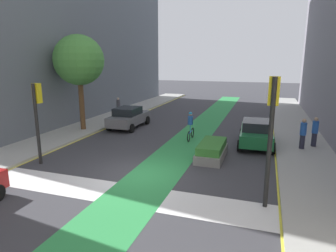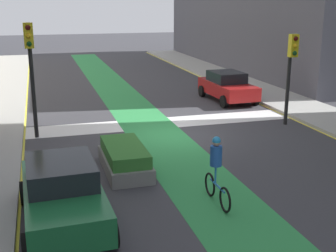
# 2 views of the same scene
# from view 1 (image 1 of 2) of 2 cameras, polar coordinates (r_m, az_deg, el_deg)

# --- Properties ---
(ground_plane) EXTENTS (120.00, 120.00, 0.00)m
(ground_plane) POSITION_cam_1_polar(r_m,az_deg,el_deg) (13.39, -5.90, -9.38)
(ground_plane) COLOR #38383D
(bike_lane_paint) EXTENTS (2.40, 60.00, 0.01)m
(bike_lane_paint) POSITION_cam_1_polar(r_m,az_deg,el_deg) (13.12, -2.87, -9.79)
(bike_lane_paint) COLOR #2D8C47
(bike_lane_paint) RESTS_ON ground_plane
(crosswalk_band) EXTENTS (12.00, 1.80, 0.01)m
(crosswalk_band) POSITION_cam_1_polar(r_m,az_deg,el_deg) (11.76, -10.00, -12.77)
(crosswalk_band) COLOR silver
(crosswalk_band) RESTS_ON ground_plane
(sidewalk_left) EXTENTS (3.00, 60.00, 0.15)m
(sidewalk_left) POSITION_cam_1_polar(r_m,az_deg,el_deg) (17.69, -28.74, -5.13)
(sidewalk_left) COLOR #9E9E99
(sidewalk_left) RESTS_ON ground_plane
(curb_stripe_left) EXTENTS (0.16, 60.00, 0.01)m
(curb_stripe_left) POSITION_cam_1_polar(r_m,az_deg,el_deg) (16.66, -25.17, -6.05)
(curb_stripe_left) COLOR yellow
(curb_stripe_left) RESTS_ON ground_plane
(sidewalk_right) EXTENTS (3.00, 60.00, 0.15)m
(sidewalk_right) POSITION_cam_1_polar(r_m,az_deg,el_deg) (12.52, 28.04, -12.15)
(sidewalk_right) COLOR #9E9E99
(sidewalk_right) RESTS_ON ground_plane
(curb_stripe_right) EXTENTS (0.16, 60.00, 0.01)m
(curb_stripe_right) POSITION_cam_1_polar(r_m,az_deg,el_deg) (12.37, 21.00, -12.13)
(curb_stripe_right) COLOR yellow
(curb_stripe_right) RESTS_ON ground_plane
(traffic_signal_near_right) EXTENTS (0.35, 0.52, 4.52)m
(traffic_signal_near_right) POSITION_cam_1_polar(r_m,az_deg,el_deg) (10.27, 19.69, 1.50)
(traffic_signal_near_right) COLOR black
(traffic_signal_near_right) RESTS_ON ground_plane
(traffic_signal_near_left) EXTENTS (0.35, 0.52, 3.96)m
(traffic_signal_near_left) POSITION_cam_1_polar(r_m,az_deg,el_deg) (15.39, -24.27, 3.26)
(traffic_signal_near_left) COLOR black
(traffic_signal_near_left) RESTS_ON ground_plane
(car_grey_left_far) EXTENTS (2.02, 4.20, 1.57)m
(car_grey_left_far) POSITION_cam_1_polar(r_m,az_deg,el_deg) (22.31, -7.73, 1.73)
(car_grey_left_far) COLOR slate
(car_grey_left_far) RESTS_ON ground_plane
(car_green_right_far) EXTENTS (2.16, 4.27, 1.57)m
(car_green_right_far) POSITION_cam_1_polar(r_m,az_deg,el_deg) (18.19, 16.93, -1.24)
(car_green_right_far) COLOR #196033
(car_green_right_far) RESTS_ON ground_plane
(cyclist_in_lane) EXTENTS (0.32, 1.73, 1.86)m
(cyclist_in_lane) POSITION_cam_1_polar(r_m,az_deg,el_deg) (18.62, 4.44, 0.13)
(cyclist_in_lane) COLOR black
(cyclist_in_lane) RESTS_ON ground_plane
(pedestrian_sidewalk_right_a) EXTENTS (0.34, 0.34, 1.71)m
(pedestrian_sidewalk_right_a) POSITION_cam_1_polar(r_m,az_deg,el_deg) (18.75, 26.85, -0.98)
(pedestrian_sidewalk_right_a) COLOR #262638
(pedestrian_sidewalk_right_a) RESTS_ON sidewalk_right
(pedestrian_sidewalk_left_a) EXTENTS (0.34, 0.34, 1.59)m
(pedestrian_sidewalk_left_a) POSITION_cam_1_polar(r_m,az_deg,el_deg) (26.81, -9.70, 3.85)
(pedestrian_sidewalk_left_a) COLOR #262638
(pedestrian_sidewalk_left_a) RESTS_ON sidewalk_left
(pedestrian_sidewalk_right_b) EXTENTS (0.34, 0.34, 1.72)m
(pedestrian_sidewalk_right_b) POSITION_cam_1_polar(r_m,az_deg,el_deg) (17.95, 24.95, -1.33)
(pedestrian_sidewalk_right_b) COLOR #262638
(pedestrian_sidewalk_right_b) RESTS_ON sidewalk_right
(street_tree_near) EXTENTS (3.46, 3.46, 6.63)m
(street_tree_near) POSITION_cam_1_polar(r_m,az_deg,el_deg) (21.48, -17.08, 12.18)
(street_tree_near) COLOR brown
(street_tree_near) RESTS_ON sidewalk_left
(median_planter) EXTENTS (1.32, 2.95, 0.85)m
(median_planter) POSITION_cam_1_polar(r_m,az_deg,el_deg) (15.50, 8.57, -4.75)
(median_planter) COLOR slate
(median_planter) RESTS_ON ground_plane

